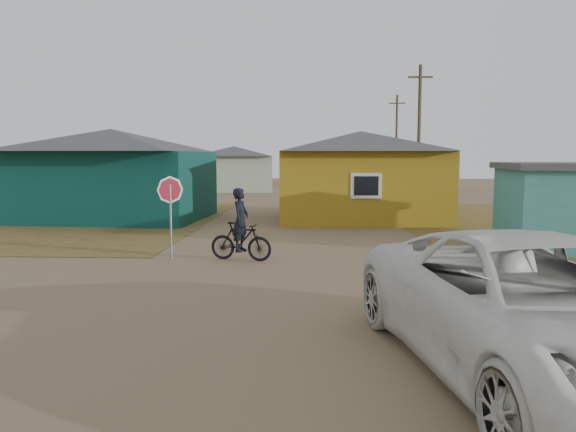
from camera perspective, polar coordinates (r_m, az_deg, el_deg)
The scene contains 11 objects.
ground at distance 11.39m, azimuth 0.19°, elevation -8.14°, with size 120.00×120.00×0.00m, color #7B6347.
house_teal at distance 26.13m, azimuth -17.45°, elevation 4.19°, with size 8.93×7.08×4.00m.
house_yellow at distance 25.12m, azimuth 7.33°, elevation 4.23°, with size 7.72×6.76×3.90m.
house_pale_west at distance 45.50m, azimuth -5.50°, elevation 4.89°, with size 7.04×6.15×3.60m.
house_beige_east at distance 51.91m, azimuth 13.33°, elevation 4.90°, with size 6.95×6.05×3.60m.
house_pale_north at distance 58.85m, azimuth -11.58°, elevation 4.96°, with size 6.28×5.81×3.40m.
utility_pole_near at distance 33.60m, azimuth 13.16°, elevation 8.22°, with size 1.40×0.20×8.00m.
utility_pole_far at distance 49.54m, azimuth 10.95°, elevation 7.54°, with size 1.40×0.20×8.00m.
stop_sign at distance 15.40m, azimuth -11.87°, elevation 1.82°, with size 0.73×0.21×2.27m.
cyclist at distance 15.13m, azimuth -4.82°, elevation -1.86°, with size 1.79×0.88×1.95m.
vehicle at distance 7.72m, azimuth 24.06°, elevation -8.66°, with size 3.00×6.51×1.81m, color white.
Camera 1 is at (0.49, -11.03, 2.80)m, focal length 35.00 mm.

